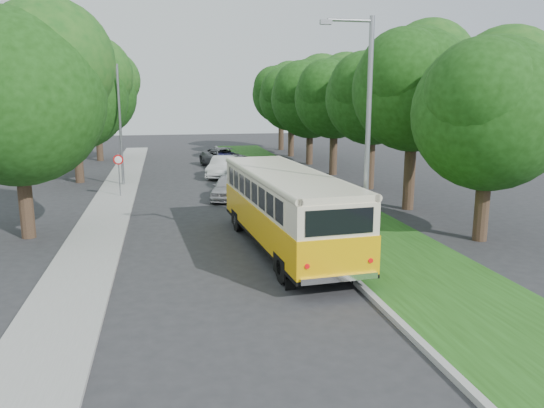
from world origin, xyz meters
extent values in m
plane|color=#28282B|center=(0.00, 0.00, 0.00)|extent=(120.00, 120.00, 0.00)
cube|color=gray|center=(3.60, 5.00, 0.07)|extent=(0.20, 70.00, 0.15)
cube|color=#1E4512|center=(5.95, 5.00, 0.07)|extent=(4.50, 70.00, 0.13)
cube|color=gray|center=(-4.80, 5.00, 0.06)|extent=(2.20, 70.00, 0.12)
cylinder|color=#332319|center=(10.15, 0.00, 1.67)|extent=(0.56, 0.56, 3.35)
sphere|color=#13370C|center=(10.15, 0.00, 4.95)|extent=(5.85, 5.85, 5.85)
sphere|color=#13370C|center=(11.18, 0.58, 6.12)|extent=(4.38, 4.38, 4.38)
sphere|color=#13370C|center=(9.28, -0.73, 5.68)|extent=(4.09, 4.09, 4.09)
cylinder|color=#332319|center=(9.96, 6.00, 2.13)|extent=(0.56, 0.56, 4.26)
sphere|color=#13370C|center=(9.96, 6.00, 5.91)|extent=(5.98, 5.98, 5.98)
sphere|color=#13370C|center=(11.01, 6.60, 7.10)|extent=(4.49, 4.49, 4.49)
sphere|color=#13370C|center=(9.06, 5.25, 6.65)|extent=(4.19, 4.19, 4.19)
cylinder|color=#332319|center=(10.28, 12.00, 1.98)|extent=(0.56, 0.56, 3.95)
sphere|color=#13370C|center=(10.28, 12.00, 5.49)|extent=(5.61, 5.61, 5.61)
sphere|color=#13370C|center=(11.26, 12.56, 6.62)|extent=(4.21, 4.21, 4.21)
sphere|color=#13370C|center=(9.44, 11.30, 6.20)|extent=(3.92, 3.92, 3.92)
cylinder|color=#332319|center=(9.90, 18.00, 1.93)|extent=(0.56, 0.56, 3.86)
sphere|color=#13370C|center=(9.90, 18.00, 5.41)|extent=(5.64, 5.64, 5.64)
sphere|color=#13370C|center=(10.89, 18.56, 6.54)|extent=(4.23, 4.23, 4.23)
sphere|color=#13370C|center=(9.05, 17.30, 6.12)|extent=(3.95, 3.95, 3.95)
cylinder|color=#332319|center=(9.80, 24.00, 1.79)|extent=(0.56, 0.56, 3.58)
sphere|color=#13370C|center=(9.80, 24.00, 5.33)|extent=(6.36, 6.36, 6.36)
sphere|color=#13370C|center=(10.91, 24.64, 6.60)|extent=(4.77, 4.77, 4.77)
sphere|color=#13370C|center=(8.84, 23.21, 6.12)|extent=(4.45, 4.45, 4.45)
cylinder|color=#332319|center=(9.67, 30.00, 1.84)|extent=(0.56, 0.56, 3.68)
sphere|color=#13370C|center=(9.67, 30.00, 5.31)|extent=(5.91, 5.91, 5.91)
sphere|color=#13370C|center=(10.70, 30.59, 6.49)|extent=(4.43, 4.43, 4.43)
sphere|color=#13370C|center=(8.78, 29.26, 6.05)|extent=(4.14, 4.14, 4.14)
cylinder|color=#332319|center=(10.05, 36.00, 2.02)|extent=(0.56, 0.56, 4.05)
sphere|color=#13370C|center=(10.05, 36.00, 5.69)|extent=(5.97, 5.97, 5.97)
sphere|color=#13370C|center=(11.09, 36.60, 6.88)|extent=(4.48, 4.48, 4.48)
sphere|color=#13370C|center=(9.15, 35.25, 6.43)|extent=(4.18, 4.18, 4.18)
cylinder|color=#332319|center=(-7.50, 4.00, 1.84)|extent=(0.56, 0.56, 3.68)
sphere|color=#13370C|center=(-7.50, 4.00, 5.55)|extent=(6.80, 6.80, 6.80)
sphere|color=#13370C|center=(-6.31, 4.68, 6.91)|extent=(5.10, 5.10, 5.10)
cylinder|color=#332319|center=(-7.50, 18.00, 1.84)|extent=(0.56, 0.56, 3.68)
sphere|color=#13370C|center=(-7.50, 18.00, 5.55)|extent=(6.80, 6.80, 6.80)
sphere|color=#13370C|center=(-6.31, 18.68, 6.91)|extent=(5.10, 5.10, 5.10)
sphere|color=#13370C|center=(-8.52, 17.15, 6.40)|extent=(4.76, 4.76, 4.76)
cylinder|color=#332319|center=(-7.50, 30.00, 1.84)|extent=(0.56, 0.56, 3.68)
sphere|color=#13370C|center=(-7.50, 30.00, 5.55)|extent=(6.80, 6.80, 6.80)
sphere|color=#13370C|center=(-6.31, 30.68, 6.91)|extent=(5.10, 5.10, 5.10)
sphere|color=#13370C|center=(-8.52, 29.15, 6.40)|extent=(4.76, 4.76, 4.76)
cylinder|color=gray|center=(4.30, -2.50, 4.00)|extent=(0.16, 0.16, 8.00)
cylinder|color=gray|center=(3.60, -2.50, 7.85)|extent=(1.40, 0.10, 0.10)
cube|color=gray|center=(2.85, -2.50, 7.78)|extent=(0.35, 0.16, 0.14)
cylinder|color=gray|center=(-4.60, 16.00, 3.75)|extent=(0.16, 0.16, 7.50)
cylinder|color=gray|center=(-5.30, 16.00, 7.35)|extent=(1.40, 0.10, 0.10)
cube|color=gray|center=(-6.05, 16.00, 7.28)|extent=(0.35, 0.16, 0.14)
cylinder|color=gray|center=(-4.50, 12.00, 1.25)|extent=(0.06, 0.06, 2.50)
cone|color=red|center=(-4.50, 11.96, 2.15)|extent=(0.56, 0.02, 0.56)
cone|color=white|center=(-4.50, 11.94, 2.15)|extent=(0.40, 0.02, 0.40)
imported|color=#9E9DA2|center=(1.42, 10.42, 0.67)|extent=(2.65, 4.23, 1.34)
imported|color=silver|center=(2.03, 18.44, 0.73)|extent=(2.92, 4.67, 1.45)
imported|color=#141356|center=(2.46, 21.53, 0.62)|extent=(2.24, 4.43, 1.23)
imported|color=#525359|center=(2.68, 23.39, 0.77)|extent=(3.95, 6.04, 1.55)
camera|label=1|loc=(-2.00, -18.27, 5.68)|focal=35.00mm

